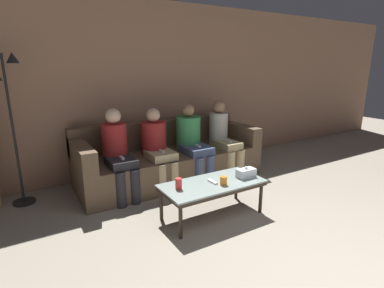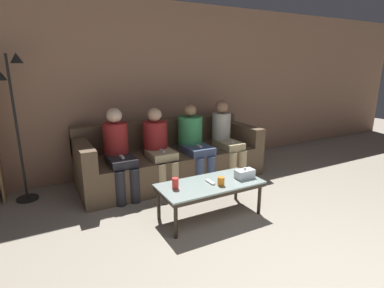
{
  "view_description": "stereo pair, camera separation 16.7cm",
  "coord_description": "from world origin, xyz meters",
  "views": [
    {
      "loc": [
        -1.89,
        -0.7,
        1.67
      ],
      "look_at": [
        0.0,
        2.44,
        0.69
      ],
      "focal_mm": 28.0,
      "sensor_mm": 36.0,
      "label": 1
    },
    {
      "loc": [
        -1.75,
        -0.78,
        1.67
      ],
      "look_at": [
        0.0,
        2.44,
        0.69
      ],
      "focal_mm": 28.0,
      "sensor_mm": 36.0,
      "label": 2
    }
  ],
  "objects": [
    {
      "name": "cup_near_left",
      "position": [
        -0.51,
        1.87,
        0.46
      ],
      "size": [
        0.07,
        0.07,
        0.12
      ],
      "color": "red",
      "rests_on": "coffee_table"
    },
    {
      "name": "seated_person_left_end",
      "position": [
        -0.82,
        2.9,
        0.61
      ],
      "size": [
        0.32,
        0.65,
        1.14
      ],
      "color": "#28282D",
      "rests_on": "ground_plane"
    },
    {
      "name": "tissue_box",
      "position": [
        0.32,
        1.76,
        0.46
      ],
      "size": [
        0.22,
        0.12,
        0.13
      ],
      "color": "silver",
      "rests_on": "coffee_table"
    },
    {
      "name": "seated_person_mid_right",
      "position": [
        0.27,
        2.9,
        0.61
      ],
      "size": [
        0.36,
        0.69,
        1.12
      ],
      "color": "#47567A",
      "rests_on": "ground_plane"
    },
    {
      "name": "seated_person_mid_left",
      "position": [
        -0.27,
        2.91,
        0.6
      ],
      "size": [
        0.34,
        0.64,
        1.1
      ],
      "color": "tan",
      "rests_on": "ground_plane"
    },
    {
      "name": "game_remote",
      "position": [
        -0.11,
        1.83,
        0.41
      ],
      "size": [
        0.04,
        0.15,
        0.02
      ],
      "color": "white",
      "rests_on": "coffee_table"
    },
    {
      "name": "cup_near_right",
      "position": [
        -0.04,
        1.71,
        0.45
      ],
      "size": [
        0.08,
        0.08,
        0.09
      ],
      "color": "orange",
      "rests_on": "coffee_table"
    },
    {
      "name": "seated_person_right_end",
      "position": [
        0.82,
        2.88,
        0.6
      ],
      "size": [
        0.31,
        0.65,
        1.14
      ],
      "color": "tan",
      "rests_on": "ground_plane"
    },
    {
      "name": "coffee_table",
      "position": [
        -0.11,
        1.83,
        0.36
      ],
      "size": [
        1.16,
        0.54,
        0.4
      ],
      "color": "#8C9E99",
      "rests_on": "ground_plane"
    },
    {
      "name": "couch",
      "position": [
        0.0,
        3.11,
        0.31
      ],
      "size": [
        2.66,
        0.99,
        0.85
      ],
      "color": "brown",
      "rests_on": "ground_plane"
    },
    {
      "name": "standing_lamp",
      "position": [
        -1.91,
        3.31,
        1.11
      ],
      "size": [
        0.31,
        0.26,
        1.8
      ],
      "color": "black",
      "rests_on": "ground_plane"
    },
    {
      "name": "wall_back",
      "position": [
        0.0,
        3.68,
        1.3
      ],
      "size": [
        12.0,
        0.06,
        2.6
      ],
      "color": "#9E755B",
      "rests_on": "ground_plane"
    }
  ]
}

